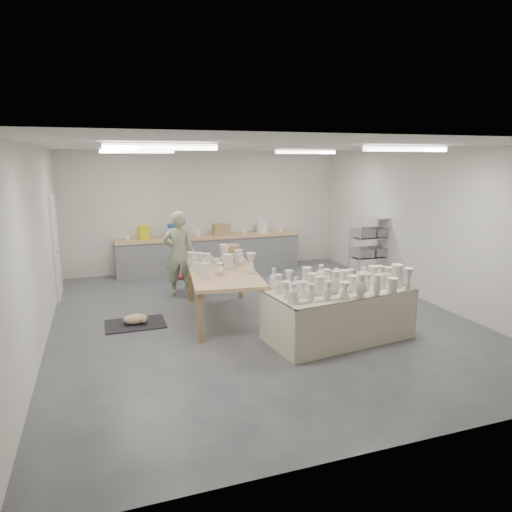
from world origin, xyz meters
name	(u,v)px	position (x,y,z in m)	size (l,w,h in m)	color
room	(251,203)	(-0.11, 0.08, 2.06)	(8.00, 8.02, 3.00)	#424449
back_counter	(210,252)	(-0.01, 3.68, 0.49)	(4.60, 0.60, 1.24)	tan
wire_shelf	(371,243)	(3.20, 1.40, 0.92)	(0.88, 0.48, 1.80)	silver
drying_table	(339,311)	(0.87, -1.33, 0.45)	(2.37, 1.35, 1.16)	olive
work_table	(223,269)	(-0.55, 0.35, 0.86)	(1.41, 2.40, 1.23)	tan
rug	(135,324)	(-2.13, 0.34, 0.01)	(1.00, 0.70, 0.02)	black
cat	(136,319)	(-2.11, 0.33, 0.11)	(0.42, 0.32, 0.17)	white
potter	(179,254)	(-1.09, 1.78, 0.89)	(0.65, 0.43, 1.78)	#91A17D
red_stool	(178,278)	(-1.09, 2.05, 0.32)	(0.48, 0.48, 0.36)	#B71A2D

